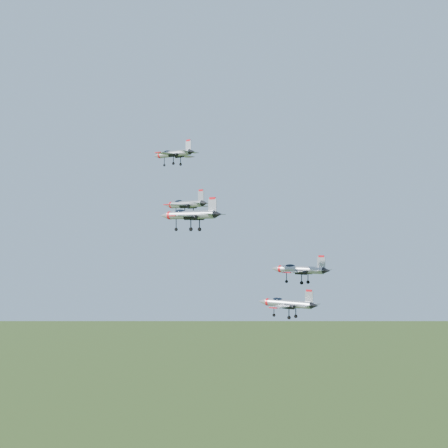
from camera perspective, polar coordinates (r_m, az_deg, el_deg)
The scene contains 5 objects.
jet_lead at distance 141.71m, azimuth -4.68°, elevation 6.43°, with size 12.92×10.75×3.45m.
jet_left_high at distance 131.16m, azimuth -3.58°, elevation 1.83°, with size 13.36×11.26×3.59m.
jet_right_high at distance 109.98m, azimuth -3.19°, elevation 0.85°, with size 13.85×11.40×3.71m.
jet_left_low at distance 116.75m, azimuth 6.89°, elevation -4.14°, with size 12.81×10.63×3.42m.
jet_right_low at distance 104.35m, azimuth 5.75°, elevation -7.22°, with size 11.73×9.74×3.13m.
Camera 1 is at (69.17, -103.63, 138.51)m, focal length 50.00 mm.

